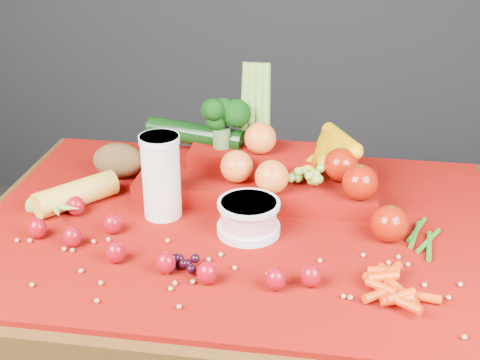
# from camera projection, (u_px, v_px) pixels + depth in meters

# --- Properties ---
(table) EXTENTS (1.10, 0.80, 0.75)m
(table) POSITION_uv_depth(u_px,v_px,m) (239.00, 267.00, 1.42)
(table) COLOR #3A240D
(table) RESTS_ON ground
(red_cloth) EXTENTS (1.05, 0.75, 0.01)m
(red_cloth) POSITION_uv_depth(u_px,v_px,m) (238.00, 225.00, 1.37)
(red_cloth) COLOR #7C0404
(red_cloth) RESTS_ON table
(milk_glass) EXTENTS (0.08, 0.08, 0.18)m
(milk_glass) POSITION_uv_depth(u_px,v_px,m) (161.00, 174.00, 1.36)
(milk_glass) COLOR silver
(milk_glass) RESTS_ON red_cloth
(yogurt_bowl) EXTENTS (0.13, 0.13, 0.07)m
(yogurt_bowl) POSITION_uv_depth(u_px,v_px,m) (249.00, 216.00, 1.32)
(yogurt_bowl) COLOR silver
(yogurt_bowl) RESTS_ON red_cloth
(strawberry_scatter) EXTENTS (0.58, 0.28, 0.05)m
(strawberry_scatter) POSITION_uv_depth(u_px,v_px,m) (149.00, 241.00, 1.26)
(strawberry_scatter) COLOR #8D000C
(strawberry_scatter) RESTS_ON red_cloth
(dark_grape_cluster) EXTENTS (0.06, 0.05, 0.03)m
(dark_grape_cluster) POSITION_uv_depth(u_px,v_px,m) (183.00, 264.00, 1.21)
(dark_grape_cluster) COLOR black
(dark_grape_cluster) RESTS_ON red_cloth
(soybean_scatter) EXTENTS (0.84, 0.24, 0.01)m
(soybean_scatter) POSITION_uv_depth(u_px,v_px,m) (221.00, 276.00, 1.19)
(soybean_scatter) COLOR #A97D49
(soybean_scatter) RESTS_ON red_cloth
(corn_ear) EXTENTS (0.25, 0.26, 0.06)m
(corn_ear) POSITION_uv_depth(u_px,v_px,m) (62.00, 203.00, 1.40)
(corn_ear) COLOR gold
(corn_ear) RESTS_ON red_cloth
(potato) EXTENTS (0.12, 0.09, 0.08)m
(potato) POSITION_uv_depth(u_px,v_px,m) (118.00, 160.00, 1.55)
(potato) COLOR #503919
(potato) RESTS_ON red_cloth
(baby_carrot_pile) EXTENTS (0.17, 0.17, 0.03)m
(baby_carrot_pile) POSITION_uv_depth(u_px,v_px,m) (399.00, 288.00, 1.14)
(baby_carrot_pile) COLOR red
(baby_carrot_pile) RESTS_ON red_cloth
(green_bean_pile) EXTENTS (0.14, 0.12, 0.01)m
(green_bean_pile) POSITION_uv_depth(u_px,v_px,m) (423.00, 238.00, 1.31)
(green_bean_pile) COLOR #256216
(green_bean_pile) RESTS_ON red_cloth
(produce_mound) EXTENTS (0.60, 0.35, 0.27)m
(produce_mound) POSITION_uv_depth(u_px,v_px,m) (267.00, 167.00, 1.48)
(produce_mound) COLOR #7C0404
(produce_mound) RESTS_ON red_cloth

